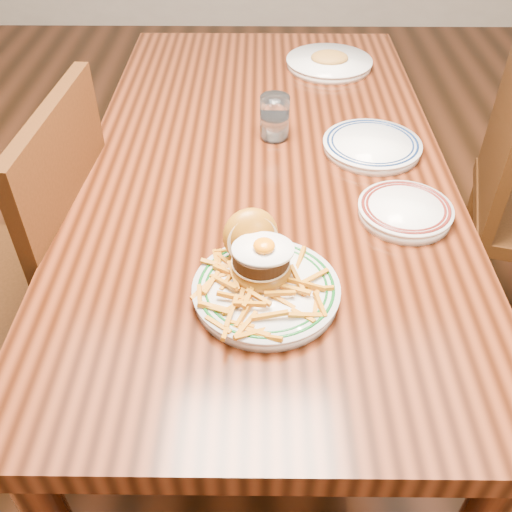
{
  "coord_description": "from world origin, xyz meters",
  "views": [
    {
      "loc": [
        -0.01,
        -1.17,
        1.47
      ],
      "look_at": [
        -0.02,
        -0.44,
        0.83
      ],
      "focal_mm": 40.0,
      "sensor_mm": 36.0,
      "label": 1
    }
  ],
  "objects_px": {
    "table": "(264,188)",
    "main_plate": "(264,277)",
    "side_plate": "(405,210)",
    "chair_left": "(39,274)"
  },
  "relations": [
    {
      "from": "chair_left",
      "to": "side_plate",
      "type": "height_order",
      "value": "chair_left"
    },
    {
      "from": "table",
      "to": "chair_left",
      "type": "bearing_deg",
      "value": -163.82
    },
    {
      "from": "chair_left",
      "to": "side_plate",
      "type": "bearing_deg",
      "value": -0.76
    },
    {
      "from": "side_plate",
      "to": "table",
      "type": "bearing_deg",
      "value": 135.13
    },
    {
      "from": "side_plate",
      "to": "chair_left",
      "type": "bearing_deg",
      "value": 169.06
    },
    {
      "from": "chair_left",
      "to": "side_plate",
      "type": "relative_size",
      "value": 4.97
    },
    {
      "from": "table",
      "to": "main_plate",
      "type": "height_order",
      "value": "main_plate"
    },
    {
      "from": "table",
      "to": "chair_left",
      "type": "xyz_separation_m",
      "value": [
        -0.55,
        -0.16,
        -0.15
      ]
    },
    {
      "from": "chair_left",
      "to": "table",
      "type": "bearing_deg",
      "value": 20.24
    },
    {
      "from": "table",
      "to": "chair_left",
      "type": "relative_size",
      "value": 1.67
    }
  ]
}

